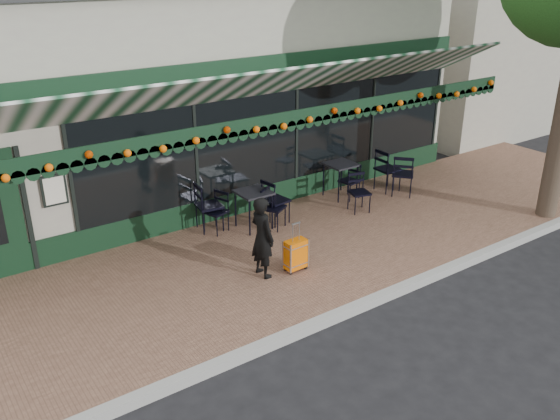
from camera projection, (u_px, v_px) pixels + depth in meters
ground at (372, 301)px, 9.56m from camera, size 80.00×80.00×0.00m
sidewalk at (298, 251)px, 11.04m from camera, size 18.00×4.00×0.15m
curb at (375, 300)px, 9.47m from camera, size 18.00×0.16×0.15m
restaurant_building at (157, 83)px, 14.56m from camera, size 12.00×9.60×4.50m
neighbor_building_right at (487, 38)px, 21.50m from camera, size 12.00×8.00×4.80m
woman at (262, 237)px, 9.79m from camera, size 0.37×0.54×1.41m
suitcase at (296, 255)px, 10.10m from camera, size 0.39×0.23×0.88m
cafe_table_a at (341, 167)px, 13.08m from camera, size 0.63×0.63×0.78m
cafe_table_b at (253, 195)px, 11.55m from camera, size 0.63×0.63×0.78m
chair_a_left at (349, 181)px, 13.10m from camera, size 0.46×0.46×0.79m
chair_a_right at (388, 170)px, 13.52m from camera, size 0.52×0.52×0.99m
chair_a_front at (359, 193)px, 12.42m from camera, size 0.51×0.51×0.83m
chair_a_extra at (403, 174)px, 13.27m from camera, size 0.68×0.68×0.97m
chair_b_left at (216, 212)px, 11.49m from camera, size 0.52×0.52×0.82m
chair_b_right at (276, 201)px, 11.86m from camera, size 0.53×0.53×0.94m
chair_b_front at (274, 208)px, 11.66m from camera, size 0.57×0.57×0.83m
chair_solo at (209, 206)px, 11.56m from camera, size 0.56×0.56×0.98m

